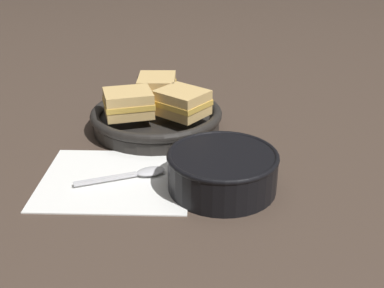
% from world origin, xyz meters
% --- Properties ---
extents(ground_plane, '(4.00, 4.00, 0.00)m').
position_xyz_m(ground_plane, '(0.00, 0.00, 0.00)').
color(ground_plane, '#47382D').
extents(napkin, '(0.26, 0.24, 0.00)m').
position_xyz_m(napkin, '(-0.10, -0.07, 0.00)').
color(napkin, white).
rests_on(napkin, ground_plane).
extents(soup_bowl, '(0.17, 0.17, 0.06)m').
position_xyz_m(soup_bowl, '(0.07, -0.06, 0.03)').
color(soup_bowl, black).
rests_on(soup_bowl, ground_plane).
extents(spoon, '(0.13, 0.09, 0.01)m').
position_xyz_m(spoon, '(-0.06, -0.06, 0.01)').
color(spoon, silver).
rests_on(spoon, napkin).
extents(skillet, '(0.25, 0.34, 0.04)m').
position_xyz_m(skillet, '(-0.09, 0.13, 0.02)').
color(skillet, black).
rests_on(skillet, ground_plane).
extents(sandwich_near_left, '(0.11, 0.11, 0.05)m').
position_xyz_m(sandwich_near_left, '(-0.03, 0.12, 0.06)').
color(sandwich_near_left, '#DBB26B').
rests_on(sandwich_near_left, skillet).
extents(sandwich_near_right, '(0.09, 0.10, 0.05)m').
position_xyz_m(sandwich_near_right, '(-0.10, 0.19, 0.06)').
color(sandwich_near_right, '#DBB26B').
rests_on(sandwich_near_right, skillet).
extents(sandwich_far_left, '(0.11, 0.11, 0.05)m').
position_xyz_m(sandwich_far_left, '(-0.13, 0.09, 0.06)').
color(sandwich_far_left, '#DBB26B').
rests_on(sandwich_far_left, skillet).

